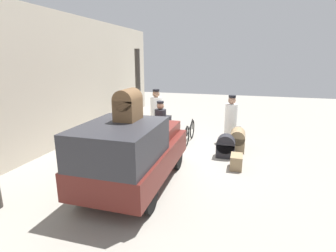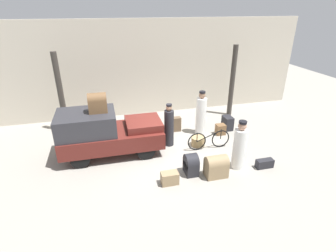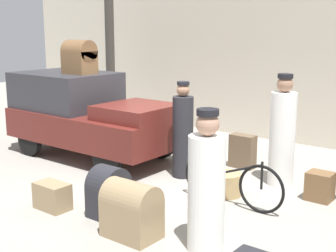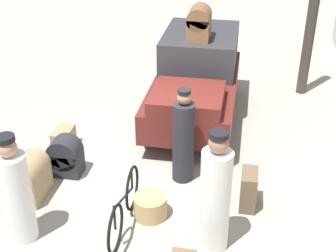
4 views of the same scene
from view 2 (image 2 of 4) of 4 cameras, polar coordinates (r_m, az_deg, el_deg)
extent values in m
plane|color=gray|center=(9.93, -0.84, -5.57)|extent=(30.00, 30.00, 0.00)
cube|color=beige|center=(12.86, -5.24, 12.34)|extent=(16.00, 0.15, 4.50)
cylinder|color=#38332D|center=(11.71, -22.33, 6.49)|extent=(0.24, 0.24, 3.40)
cylinder|color=#38332D|center=(13.03, 13.81, 9.40)|extent=(0.24, 0.24, 3.40)
cylinder|color=black|center=(10.66, -6.17, -1.46)|extent=(0.65, 0.12, 0.65)
cylinder|color=black|center=(9.34, -4.77, -5.49)|extent=(0.65, 0.12, 0.65)
cylinder|color=black|center=(10.64, -18.21, -2.72)|extent=(0.65, 0.12, 0.65)
cylinder|color=black|center=(9.32, -18.60, -6.95)|extent=(0.65, 0.12, 0.65)
cube|color=#591E19|center=(9.77, -12.10, -2.42)|extent=(3.62, 1.68, 0.59)
cube|color=#2D2D33|center=(9.52, -17.35, 0.65)|extent=(1.99, 1.54, 0.75)
cube|color=#591E19|center=(9.67, -5.38, 0.58)|extent=(1.27, 1.31, 0.27)
torus|color=black|center=(10.27, 11.36, -2.73)|extent=(0.72, 0.04, 0.72)
torus|color=black|center=(9.92, 6.30, -3.40)|extent=(0.72, 0.04, 0.72)
cylinder|color=black|center=(10.00, 8.94, -2.17)|extent=(0.98, 0.04, 0.39)
cylinder|color=black|center=(9.83, 6.35, -2.46)|extent=(0.04, 0.04, 0.37)
cylinder|color=black|center=(10.17, 11.46, -1.72)|extent=(0.04, 0.04, 0.40)
cylinder|color=tan|center=(10.32, 6.55, -3.33)|extent=(0.52, 0.52, 0.36)
cylinder|color=white|center=(11.07, 7.19, 2.14)|extent=(0.42, 0.42, 1.57)
sphere|color=#936B51|center=(10.75, 7.45, 6.64)|extent=(0.26, 0.26, 0.26)
cylinder|color=black|center=(10.71, 7.49, 7.33)|extent=(0.25, 0.25, 0.07)
cylinder|color=white|center=(9.01, 15.27, -4.85)|extent=(0.44, 0.44, 1.40)
sphere|color=tan|center=(8.64, 15.89, -0.03)|extent=(0.27, 0.27, 0.27)
cylinder|color=black|center=(8.58, 16.00, 0.81)|extent=(0.26, 0.26, 0.07)
cylinder|color=#232328|center=(10.07, 0.22, -0.47)|extent=(0.37, 0.37, 1.44)
sphere|color=#936B51|center=(9.74, 0.23, 3.95)|extent=(0.23, 0.23, 0.23)
cylinder|color=black|center=(9.70, 0.23, 4.59)|extent=(0.22, 0.22, 0.06)
cube|color=#937A56|center=(8.65, 10.39, -9.24)|extent=(0.69, 0.48, 0.49)
cylinder|color=#937A56|center=(8.51, 10.52, -7.87)|extent=(0.69, 0.48, 0.48)
cube|color=#937A56|center=(8.21, 0.37, -11.28)|extent=(0.53, 0.32, 0.39)
cube|color=#232328|center=(9.54, 20.27, -7.67)|extent=(0.59, 0.24, 0.30)
cube|color=brown|center=(11.37, 1.59, 0.39)|extent=(0.48, 0.25, 0.63)
cube|color=#232328|center=(11.83, 12.81, 0.65)|extent=(0.37, 0.53, 0.59)
cube|color=brown|center=(11.34, 11.36, -0.73)|extent=(0.38, 0.33, 0.44)
cube|color=#232328|center=(8.67, 5.01, -8.98)|extent=(0.40, 0.56, 0.44)
cylinder|color=#232328|center=(8.55, 5.06, -7.77)|extent=(0.40, 0.56, 0.56)
cube|color=brown|center=(9.27, -15.04, 4.32)|extent=(0.62, 0.45, 0.45)
cylinder|color=brown|center=(9.20, -15.19, 5.63)|extent=(0.62, 0.45, 0.45)
camera|label=1|loc=(8.56, -52.34, 1.13)|focal=28.00mm
camera|label=3|loc=(7.76, 53.08, -3.81)|focal=50.00mm
camera|label=4|loc=(13.21, 30.42, 20.70)|focal=50.00mm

